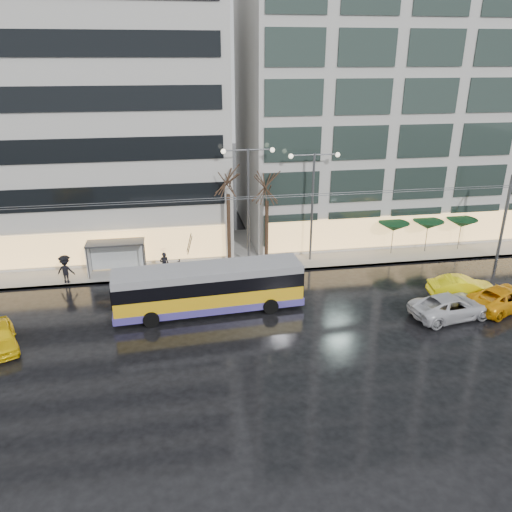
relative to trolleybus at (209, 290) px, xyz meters
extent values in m
plane|color=black|center=(1.66, -3.66, -1.50)|extent=(140.00, 140.00, 0.00)
cube|color=gray|center=(3.66, 10.34, -1.43)|extent=(80.00, 10.00, 0.15)
cube|color=slate|center=(3.66, 5.39, -1.43)|extent=(80.00, 0.10, 0.15)
cube|color=beige|center=(-14.34, 15.34, 9.65)|extent=(34.00, 14.00, 22.00)
cube|color=beige|center=(20.66, 15.34, 11.15)|extent=(32.00, 14.00, 25.00)
cube|color=gold|center=(0.00, 0.00, -0.46)|extent=(12.00, 3.24, 1.48)
cube|color=#453B93|center=(0.00, 0.00, -0.96)|extent=(12.04, 3.28, 0.49)
cube|color=black|center=(0.00, 0.00, 0.62)|extent=(12.02, 3.26, 0.89)
cube|color=gray|center=(0.00, 0.00, 1.32)|extent=(12.00, 3.24, 0.49)
cube|color=black|center=(5.95, 0.39, 0.47)|extent=(0.21, 2.27, 1.29)
cube|color=black|center=(-5.95, -0.39, 0.47)|extent=(0.21, 2.27, 1.29)
cylinder|color=black|center=(3.67, 1.48, -1.01)|extent=(1.01, 0.41, 0.99)
cylinder|color=black|center=(3.83, -0.99, -1.01)|extent=(1.01, 0.41, 0.99)
cylinder|color=black|center=(-3.83, 0.99, -1.01)|extent=(1.01, 0.41, 0.99)
cylinder|color=black|center=(-3.67, -1.48, -1.01)|extent=(1.01, 0.41, 0.99)
cylinder|color=#595B60|center=(-1.05, 0.87, 2.75)|extent=(0.30, 3.67, 2.60)
cylinder|color=#595B60|center=(-1.08, 1.37, 2.75)|extent=(0.30, 3.67, 2.60)
cylinder|color=#595B60|center=(23.66, 4.84, 2.00)|extent=(0.24, 0.24, 7.00)
cylinder|color=#595B60|center=(2.66, 2.09, 5.30)|extent=(42.00, 0.04, 0.04)
cylinder|color=#595B60|center=(2.66, 2.59, 5.30)|extent=(42.00, 0.04, 0.04)
cube|color=#595B60|center=(-6.34, 6.84, 1.10)|extent=(4.20, 1.60, 0.12)
cube|color=silver|center=(-6.34, 7.54, -0.15)|extent=(4.00, 0.05, 2.20)
cube|color=white|center=(-8.39, 6.84, -0.15)|extent=(0.10, 1.40, 2.20)
cylinder|color=#595B60|center=(-8.34, 6.14, -0.15)|extent=(0.10, 0.10, 2.40)
cylinder|color=#595B60|center=(-8.34, 7.54, -0.15)|extent=(0.10, 0.10, 2.40)
cylinder|color=#595B60|center=(-4.34, 6.14, -0.15)|extent=(0.10, 0.10, 2.40)
cylinder|color=#595B60|center=(-4.34, 7.54, -0.15)|extent=(0.10, 0.10, 2.40)
cylinder|color=#595B60|center=(3.66, 7.14, 3.15)|extent=(0.18, 0.18, 9.00)
cylinder|color=#595B60|center=(2.76, 7.14, 7.55)|extent=(1.80, 0.10, 0.10)
cylinder|color=#595B60|center=(4.56, 7.14, 7.55)|extent=(1.80, 0.10, 0.10)
sphere|color=#FFF2CC|center=(1.86, 7.14, 7.50)|extent=(0.36, 0.36, 0.36)
sphere|color=#FFF2CC|center=(5.46, 7.14, 7.50)|extent=(0.36, 0.36, 0.36)
cylinder|color=#595B60|center=(8.66, 7.14, 2.90)|extent=(0.18, 0.18, 8.50)
cylinder|color=#595B60|center=(7.76, 7.14, 7.05)|extent=(1.80, 0.10, 0.10)
cylinder|color=#595B60|center=(9.56, 7.14, 7.05)|extent=(1.80, 0.10, 0.10)
sphere|color=#FFF2CC|center=(6.86, 7.14, 7.00)|extent=(0.36, 0.36, 0.36)
sphere|color=#FFF2CC|center=(10.46, 7.14, 7.00)|extent=(0.36, 0.36, 0.36)
cylinder|color=black|center=(2.16, 7.34, 1.45)|extent=(0.28, 0.28, 5.60)
cylinder|color=black|center=(5.16, 7.54, 1.10)|extent=(0.28, 0.28, 4.90)
cylinder|color=#595B60|center=(15.66, 7.34, -0.25)|extent=(0.06, 0.06, 2.20)
cone|color=#0E3419|center=(15.66, 7.34, 0.95)|extent=(2.50, 2.50, 0.70)
cylinder|color=#595B60|center=(18.66, 7.34, -0.25)|extent=(0.06, 0.06, 2.20)
cone|color=#0E3419|center=(18.66, 7.34, 0.95)|extent=(2.50, 2.50, 0.70)
cylinder|color=#595B60|center=(21.66, 7.34, -0.25)|extent=(0.06, 0.06, 2.20)
cone|color=#0E3419|center=(21.66, 7.34, 0.95)|extent=(2.50, 2.50, 0.70)
imported|color=yellow|center=(-11.98, -2.48, -0.81)|extent=(2.98, 4.36, 1.38)
imported|color=#FFF20D|center=(17.12, -1.02, -0.75)|extent=(4.76, 2.36, 1.50)
imported|color=#F7A50D|center=(18.96, -2.78, -0.77)|extent=(5.78, 4.06, 1.47)
imported|color=silver|center=(14.96, -3.34, -0.76)|extent=(5.65, 3.26, 1.48)
imported|color=black|center=(-2.86, 5.84, -0.43)|extent=(0.73, 0.55, 1.84)
imported|color=#F852C7|center=(-2.86, 5.84, 0.40)|extent=(1.11, 1.12, 0.88)
imported|color=black|center=(-1.79, 8.49, -0.61)|extent=(0.92, 0.90, 1.49)
imported|color=black|center=(-9.83, 5.74, -0.40)|extent=(1.35, 0.96, 1.90)
imported|color=black|center=(-9.83, 5.74, 0.40)|extent=(0.98, 0.98, 0.72)
camera|label=1|loc=(-1.78, -28.84, 13.85)|focal=35.00mm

